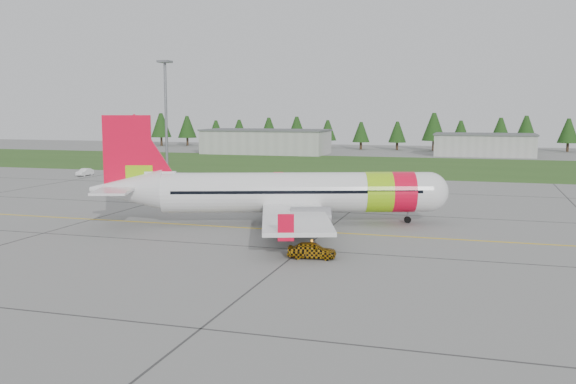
% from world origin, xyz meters
% --- Properties ---
extents(ground, '(320.00, 320.00, 0.00)m').
position_xyz_m(ground, '(0.00, 0.00, 0.00)').
color(ground, gray).
rests_on(ground, ground).
extents(aircraft, '(34.89, 33.06, 10.92)m').
position_xyz_m(aircraft, '(5.40, 11.43, 3.15)').
color(aircraft, white).
rests_on(aircraft, ground).
extents(follow_me_car, '(1.49, 1.69, 3.79)m').
position_xyz_m(follow_me_car, '(11.56, -2.67, 1.89)').
color(follow_me_car, orange).
rests_on(follow_me_car, ground).
extents(service_van, '(1.38, 1.31, 3.86)m').
position_xyz_m(service_van, '(-42.26, 46.87, 1.93)').
color(service_van, white).
rests_on(service_van, ground).
extents(grass_strip, '(320.00, 50.00, 0.03)m').
position_xyz_m(grass_strip, '(0.00, 82.00, 0.01)').
color(grass_strip, '#30561E').
rests_on(grass_strip, ground).
extents(taxi_guideline, '(120.00, 0.25, 0.02)m').
position_xyz_m(taxi_guideline, '(0.00, 8.00, 0.01)').
color(taxi_guideline, gold).
rests_on(taxi_guideline, ground).
extents(hangar_west, '(32.00, 14.00, 6.00)m').
position_xyz_m(hangar_west, '(-30.00, 110.00, 3.00)').
color(hangar_west, '#A8A8A3').
rests_on(hangar_west, ground).
extents(hangar_east, '(24.00, 12.00, 5.20)m').
position_xyz_m(hangar_east, '(25.00, 118.00, 2.60)').
color(hangar_east, '#A8A8A3').
rests_on(hangar_east, ground).
extents(floodlight_mast, '(0.50, 0.50, 20.00)m').
position_xyz_m(floodlight_mast, '(-32.00, 58.00, 10.00)').
color(floodlight_mast, slate).
rests_on(floodlight_mast, ground).
extents(treeline, '(160.00, 8.00, 10.00)m').
position_xyz_m(treeline, '(0.00, 138.00, 5.00)').
color(treeline, '#1C3F14').
rests_on(treeline, ground).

